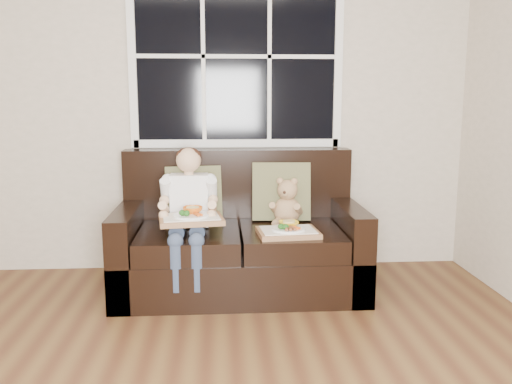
{
  "coord_description": "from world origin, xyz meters",
  "views": [
    {
      "loc": [
        0.32,
        -1.73,
        1.36
      ],
      "look_at": [
        0.56,
        1.85,
        0.72
      ],
      "focal_mm": 38.0,
      "sensor_mm": 36.0,
      "label": 1
    }
  ],
  "objects": [
    {
      "name": "pillow_right",
      "position": [
        0.77,
        2.17,
        0.66
      ],
      "size": [
        0.43,
        0.22,
        0.44
      ],
      "rotation": [
        -0.21,
        0.0,
        -0.07
      ],
      "color": "olive",
      "rests_on": "loveseat"
    },
    {
      "name": "teddy_bear",
      "position": [
        0.8,
        2.06,
        0.59
      ],
      "size": [
        0.24,
        0.29,
        0.35
      ],
      "rotation": [
        0.0,
        0.0,
        -0.33
      ],
      "color": "tan",
      "rests_on": "loveseat"
    },
    {
      "name": "child",
      "position": [
        0.1,
        1.9,
        0.64
      ],
      "size": [
        0.38,
        0.59,
        0.86
      ],
      "color": "white",
      "rests_on": "loveseat"
    },
    {
      "name": "room_walls",
      "position": [
        0.0,
        0.0,
        1.59
      ],
      "size": [
        4.52,
        5.02,
        2.71
      ],
      "color": "beige",
      "rests_on": "ground"
    },
    {
      "name": "tray_right",
      "position": [
        0.76,
        1.72,
        0.48
      ],
      "size": [
        0.42,
        0.33,
        0.09
      ],
      "rotation": [
        0.0,
        0.0,
        0.09
      ],
      "color": "#AF764F",
      "rests_on": "loveseat"
    },
    {
      "name": "loveseat",
      "position": [
        0.45,
        2.02,
        0.31
      ],
      "size": [
        1.7,
        0.92,
        0.96
      ],
      "color": "black",
      "rests_on": "ground"
    },
    {
      "name": "window_back",
      "position": [
        0.45,
        2.48,
        1.65
      ],
      "size": [
        1.62,
        0.04,
        1.37
      ],
      "color": "black",
      "rests_on": "room_walls"
    },
    {
      "name": "pillow_left",
      "position": [
        0.12,
        2.17,
        0.65
      ],
      "size": [
        0.42,
        0.23,
        0.41
      ],
      "rotation": [
        -0.21,
        0.0,
        0.13
      ],
      "color": "olive",
      "rests_on": "loveseat"
    },
    {
      "name": "tray_left",
      "position": [
        0.13,
        1.73,
        0.58
      ],
      "size": [
        0.45,
        0.36,
        0.09
      ],
      "rotation": [
        0.0,
        0.0,
        0.14
      ],
      "color": "#AF764F",
      "rests_on": "child"
    }
  ]
}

